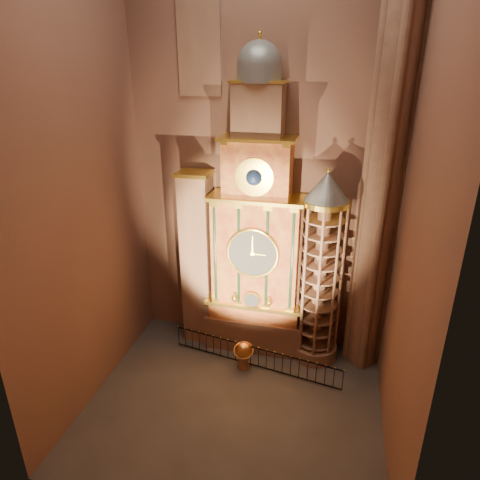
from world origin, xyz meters
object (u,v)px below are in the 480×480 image
(astronomical_clock, at_px, (257,240))
(portrait_tower, at_px, (198,259))
(stair_turret, at_px, (320,272))
(celestial_globe, at_px, (244,353))
(iron_railing, at_px, (254,357))

(astronomical_clock, relative_size, portrait_tower, 1.64)
(stair_turret, distance_m, celestial_globe, 6.02)
(astronomical_clock, distance_m, celestial_globe, 6.18)
(iron_railing, bearing_deg, celestial_globe, -161.08)
(astronomical_clock, xyz_separation_m, portrait_tower, (-3.40, 0.02, -1.53))
(astronomical_clock, height_order, stair_turret, astronomical_clock)
(stair_turret, bearing_deg, celestial_globe, -151.06)
(iron_railing, bearing_deg, stair_turret, 30.60)
(stair_turret, bearing_deg, astronomical_clock, 175.70)
(astronomical_clock, relative_size, celestial_globe, 10.59)
(stair_turret, height_order, iron_railing, stair_turret)
(astronomical_clock, height_order, portrait_tower, astronomical_clock)
(celestial_globe, bearing_deg, stair_turret, 28.94)
(astronomical_clock, bearing_deg, portrait_tower, 179.71)
(portrait_tower, distance_m, stair_turret, 6.91)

